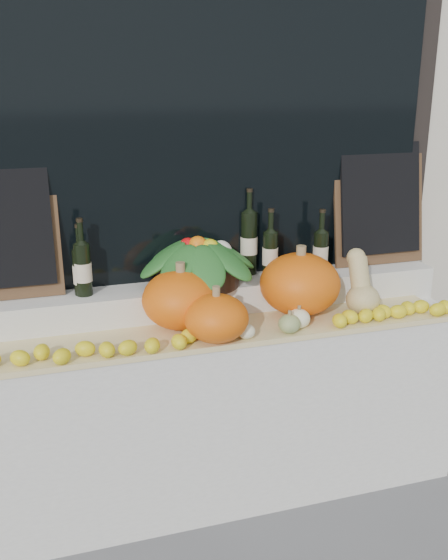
# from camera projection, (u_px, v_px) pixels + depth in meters

# --- Properties ---
(storefront_facade) EXTENTS (7.00, 0.94, 4.50)m
(storefront_facade) POSITION_uv_depth(u_px,v_px,m) (177.00, 18.00, 3.10)
(storefront_facade) COLOR beige
(storefront_facade) RESTS_ON ground
(display_sill) EXTENTS (2.30, 0.55, 0.88)m
(display_sill) POSITION_uv_depth(u_px,v_px,m) (219.00, 408.00, 3.02)
(display_sill) COLOR silver
(display_sill) RESTS_ON ground
(rear_tier) EXTENTS (2.30, 0.25, 0.16)m
(rear_tier) POSITION_uv_depth(u_px,v_px,m) (210.00, 297.00, 2.99)
(rear_tier) COLOR silver
(rear_tier) RESTS_ON display_sill
(straw_bedding) EXTENTS (2.10, 0.32, 0.02)m
(straw_bedding) POSITION_uv_depth(u_px,v_px,m) (227.00, 332.00, 2.76)
(straw_bedding) COLOR tan
(straw_bedding) RESTS_ON display_sill
(pumpkin_left) EXTENTS (0.44, 0.44, 0.26)m
(pumpkin_left) POSITION_uv_depth(u_px,v_px,m) (181.00, 299.00, 2.75)
(pumpkin_left) COLOR orange
(pumpkin_left) RESTS_ON straw_bedding
(pumpkin_right) EXTENTS (0.44, 0.44, 0.29)m
(pumpkin_right) POSITION_uv_depth(u_px,v_px,m) (300.00, 284.00, 2.91)
(pumpkin_right) COLOR orange
(pumpkin_right) RESTS_ON straw_bedding
(pumpkin_center) EXTENTS (0.36, 0.36, 0.20)m
(pumpkin_center) POSITION_uv_depth(u_px,v_px,m) (216.00, 318.00, 2.61)
(pumpkin_center) COLOR orange
(pumpkin_center) RESTS_ON straw_bedding
(butternut_squash) EXTENTS (0.16, 0.21, 0.30)m
(butternut_squash) POSITION_uv_depth(u_px,v_px,m) (361.00, 288.00, 2.92)
(butternut_squash) COLOR tan
(butternut_squash) RESTS_ON straw_bedding
(decorative_gourds) EXTENTS (0.51, 0.15, 0.17)m
(decorative_gourds) POSITION_uv_depth(u_px,v_px,m) (243.00, 324.00, 2.66)
(decorative_gourds) COLOR #38641E
(decorative_gourds) RESTS_ON straw_bedding
(lemon_heap) EXTENTS (2.20, 0.16, 0.06)m
(lemon_heap) POSITION_uv_depth(u_px,v_px,m) (235.00, 332.00, 2.65)
(lemon_heap) COLOR yellow
(lemon_heap) RESTS_ON straw_bedding
(produce_bowl) EXTENTS (0.59, 0.59, 0.24)m
(produce_bowl) POSITION_uv_depth(u_px,v_px,m) (198.00, 260.00, 2.90)
(produce_bowl) COLOR black
(produce_bowl) RESTS_ON rear_tier
(wine_bottle_far_left) EXTENTS (0.08, 0.08, 0.35)m
(wine_bottle_far_left) POSITION_uv_depth(u_px,v_px,m) (83.00, 268.00, 2.75)
(wine_bottle_far_left) COLOR black
(wine_bottle_far_left) RESTS_ON rear_tier
(wine_bottle_near_left) EXTENTS (0.08, 0.08, 0.32)m
(wine_bottle_near_left) POSITION_uv_depth(u_px,v_px,m) (81.00, 271.00, 2.77)
(wine_bottle_near_left) COLOR black
(wine_bottle_near_left) RESTS_ON rear_tier
(wine_bottle_tall) EXTENTS (0.08, 0.08, 0.42)m
(wine_bottle_tall) POSITION_uv_depth(u_px,v_px,m) (249.00, 242.00, 3.04)
(wine_bottle_tall) COLOR black
(wine_bottle_tall) RESTS_ON rear_tier
(wine_bottle_near_right) EXTENTS (0.08, 0.08, 0.33)m
(wine_bottle_near_right) POSITION_uv_depth(u_px,v_px,m) (270.00, 253.00, 3.02)
(wine_bottle_near_right) COLOR black
(wine_bottle_near_right) RESTS_ON rear_tier
(wine_bottle_far_right) EXTENTS (0.08, 0.08, 0.32)m
(wine_bottle_far_right) POSITION_uv_depth(u_px,v_px,m) (321.00, 251.00, 3.07)
(wine_bottle_far_right) COLOR black
(wine_bottle_far_right) RESTS_ON rear_tier
(chalkboard_right) EXTENTS (0.50, 0.13, 0.61)m
(chalkboard_right) POSITION_uv_depth(u_px,v_px,m) (380.00, 202.00, 3.18)
(chalkboard_right) COLOR #4C331E
(chalkboard_right) RESTS_ON rear_tier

